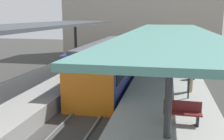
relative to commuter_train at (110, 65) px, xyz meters
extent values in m
plane|color=#383835|center=(0.00, -3.79, -1.73)|extent=(80.00, 80.00, 0.00)
cube|color=#9E9E99|center=(-3.80, -3.79, -1.23)|extent=(4.40, 28.00, 1.00)
cube|color=#9E9E99|center=(3.80, -3.79, -1.23)|extent=(4.40, 28.00, 1.00)
cube|color=#423F3D|center=(0.00, -3.79, -1.63)|extent=(3.20, 28.00, 0.20)
cube|color=slate|center=(-0.72, -3.79, -1.46)|extent=(0.08, 28.00, 0.14)
cube|color=slate|center=(0.72, -3.79, -1.46)|extent=(0.08, 28.00, 0.14)
cube|color=#38428C|center=(0.00, 0.03, -0.08)|extent=(2.70, 10.78, 2.90)
cube|color=orange|center=(0.00, -5.39, -0.23)|extent=(2.65, 0.08, 2.60)
cube|color=black|center=(-1.37, 0.03, 0.27)|extent=(0.04, 9.92, 0.76)
cube|color=black|center=(1.37, 0.03, 0.27)|extent=(0.04, 9.92, 0.76)
cube|color=#515156|center=(0.00, 0.03, 1.47)|extent=(2.16, 10.24, 0.20)
cylinder|color=#333335|center=(-3.80, 3.91, 0.94)|extent=(0.24, 0.24, 3.34)
cube|color=#3D4247|center=(-3.80, -2.39, 2.69)|extent=(4.18, 21.00, 0.16)
cylinder|color=#333335|center=(3.80, -8.69, 0.78)|extent=(0.24, 0.24, 3.02)
cylinder|color=#333335|center=(3.80, 3.91, 0.78)|extent=(0.24, 0.24, 3.02)
cube|color=slate|center=(3.80, -2.39, 2.37)|extent=(4.18, 21.00, 0.16)
cube|color=black|center=(3.79, -7.43, -0.53)|extent=(0.08, 0.32, 0.40)
cube|color=black|center=(4.89, -7.43, -0.53)|extent=(0.08, 0.32, 0.40)
cube|color=maroon|center=(4.34, -7.43, -0.30)|extent=(1.40, 0.40, 0.06)
cube|color=maroon|center=(4.34, -7.25, -0.07)|extent=(1.40, 0.06, 0.40)
cylinder|color=#262628|center=(4.78, -4.08, 0.37)|extent=(0.08, 0.08, 2.20)
cube|color=black|center=(4.78, -4.08, 1.32)|extent=(0.90, 0.06, 0.32)
cylinder|color=#2D2D30|center=(5.25, 0.07, -0.33)|extent=(0.44, 0.44, 0.80)
cylinder|color=#7A337A|center=(2.27, 3.18, -0.32)|extent=(0.28, 0.28, 0.82)
cylinder|color=#232328|center=(2.27, 3.18, 0.41)|extent=(0.36, 0.36, 0.65)
sphere|color=tan|center=(2.27, 3.18, 0.85)|extent=(0.22, 0.22, 0.22)
cylinder|color=#998460|center=(4.95, -2.87, -0.30)|extent=(0.28, 0.28, 0.85)
cylinder|color=#232328|center=(4.95, -2.87, 0.43)|extent=(0.36, 0.36, 0.61)
sphere|color=tan|center=(4.95, -2.87, 0.85)|extent=(0.22, 0.22, 0.22)
cylinder|color=maroon|center=(3.85, -0.25, -0.30)|extent=(0.28, 0.28, 0.85)
cylinder|color=#386B3D|center=(3.85, -0.25, 0.44)|extent=(0.36, 0.36, 0.64)
sphere|color=tan|center=(3.85, -0.25, 0.87)|extent=(0.22, 0.22, 0.22)
cube|color=#A89E8E|center=(0.30, 16.21, 3.77)|extent=(18.00, 6.00, 11.00)
camera|label=1|loc=(3.71, -17.18, 3.27)|focal=42.91mm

